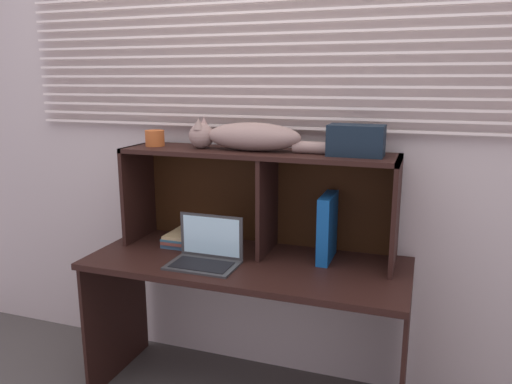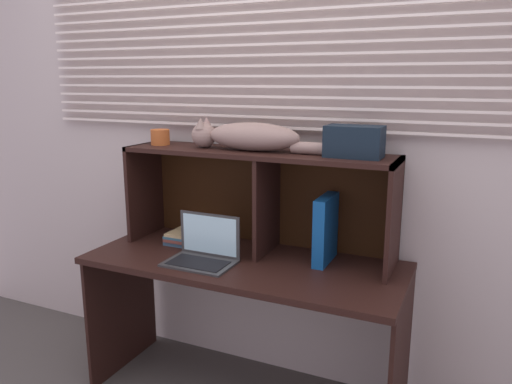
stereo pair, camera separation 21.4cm
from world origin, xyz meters
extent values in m
cube|color=beige|center=(0.00, 0.55, 1.25)|extent=(4.40, 0.04, 2.50)
cube|color=silver|center=(0.00, 0.50, 1.33)|extent=(2.69, 0.02, 0.01)
cube|color=silver|center=(0.00, 0.50, 1.37)|extent=(2.69, 0.02, 0.01)
cube|color=silver|center=(0.00, 0.50, 1.42)|extent=(2.69, 0.02, 0.01)
cube|color=silver|center=(0.00, 0.50, 1.47)|extent=(2.69, 0.02, 0.01)
cube|color=silver|center=(0.00, 0.50, 1.52)|extent=(2.69, 0.02, 0.01)
cube|color=silver|center=(0.00, 0.50, 1.57)|extent=(2.69, 0.02, 0.01)
cube|color=silver|center=(0.00, 0.50, 1.62)|extent=(2.69, 0.02, 0.01)
cube|color=silver|center=(0.00, 0.50, 1.67)|extent=(2.69, 0.02, 0.01)
cube|color=silver|center=(0.00, 0.50, 1.72)|extent=(2.69, 0.02, 0.01)
cube|color=silver|center=(0.00, 0.50, 1.77)|extent=(2.69, 0.02, 0.01)
cube|color=silver|center=(0.00, 0.50, 1.82)|extent=(2.69, 0.02, 0.01)
cube|color=silver|center=(0.00, 0.50, 1.87)|extent=(2.69, 0.02, 0.01)
cube|color=silver|center=(0.00, 0.50, 1.92)|extent=(2.69, 0.02, 0.01)
cube|color=black|center=(0.00, 0.20, 0.71)|extent=(1.49, 0.61, 0.03)
cube|color=black|center=(-0.74, 0.20, 0.35)|extent=(0.02, 0.55, 0.70)
cube|color=black|center=(0.74, 0.20, 0.35)|extent=(0.02, 0.55, 0.70)
cube|color=black|center=(0.00, 0.35, 1.22)|extent=(1.33, 0.31, 0.02)
cube|color=black|center=(-0.65, 0.35, 0.98)|extent=(0.02, 0.31, 0.50)
cube|color=black|center=(0.65, 0.35, 0.98)|extent=(0.02, 0.31, 0.50)
cube|color=black|center=(0.06, 0.35, 0.97)|extent=(0.02, 0.29, 0.48)
cube|color=black|center=(0.00, 0.50, 0.98)|extent=(1.33, 0.01, 0.50)
ellipsoid|color=gray|center=(-0.01, 0.35, 1.29)|extent=(0.46, 0.16, 0.13)
sphere|color=gray|center=(-0.28, 0.35, 1.29)|extent=(0.12, 0.12, 0.12)
cone|color=gray|center=(-0.28, 0.31, 1.35)|extent=(0.06, 0.06, 0.06)
cone|color=gray|center=(-0.28, 0.38, 1.35)|extent=(0.06, 0.06, 0.06)
cylinder|color=gray|center=(0.30, 0.35, 1.25)|extent=(0.24, 0.06, 0.06)
cube|color=#353535|center=(-0.16, 0.07, 0.73)|extent=(0.31, 0.21, 0.01)
cube|color=#353535|center=(-0.16, 0.17, 0.84)|extent=(0.31, 0.01, 0.21)
cube|color=#B2E0EA|center=(-0.16, 0.17, 0.84)|extent=(0.28, 0.00, 0.18)
cube|color=black|center=(-0.16, 0.06, 0.74)|extent=(0.27, 0.15, 0.00)
cube|color=#10498E|center=(0.35, 0.35, 0.88)|extent=(0.05, 0.23, 0.31)
cube|color=#375770|center=(-0.38, 0.35, 0.74)|extent=(0.18, 0.26, 0.02)
cube|color=brown|center=(-0.37, 0.34, 0.76)|extent=(0.18, 0.26, 0.02)
cube|color=#2F5B70|center=(-0.37, 0.34, 0.77)|extent=(0.18, 0.26, 0.01)
cube|color=tan|center=(-0.36, 0.34, 0.79)|extent=(0.18, 0.26, 0.01)
cylinder|color=#B65624|center=(-0.54, 0.35, 1.27)|extent=(0.10, 0.10, 0.08)
cube|color=black|center=(0.47, 0.35, 1.30)|extent=(0.24, 0.14, 0.14)
camera|label=1|loc=(0.77, -1.86, 1.56)|focal=34.91mm
camera|label=2|loc=(0.96, -1.78, 1.56)|focal=34.91mm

